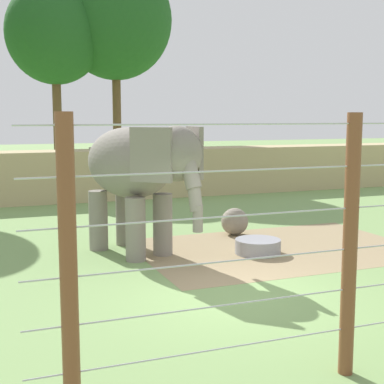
% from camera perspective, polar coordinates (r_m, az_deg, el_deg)
% --- Properties ---
extents(ground_plane, '(120.00, 120.00, 0.00)m').
position_cam_1_polar(ground_plane, '(10.58, 4.42, -10.43)').
color(ground_plane, '#759956').
extents(dirt_patch, '(6.87, 4.77, 0.01)m').
position_cam_1_polar(dirt_patch, '(14.28, 8.62, -5.69)').
color(dirt_patch, '#937F5B').
rests_on(dirt_patch, ground).
extents(embankment_wall, '(36.00, 1.80, 1.96)m').
position_cam_1_polar(embankment_wall, '(22.69, -9.91, 1.75)').
color(embankment_wall, tan).
rests_on(embankment_wall, ground).
extents(elephant, '(2.58, 3.93, 3.09)m').
position_cam_1_polar(elephant, '(13.27, -5.58, 2.30)').
color(elephant, gray).
rests_on(elephant, ground).
extents(enrichment_ball, '(0.76, 0.76, 0.76)m').
position_cam_1_polar(enrichment_ball, '(15.70, 4.36, -3.01)').
color(enrichment_ball, gray).
rests_on(enrichment_ball, ground).
extents(cable_fence, '(8.05, 0.19, 3.34)m').
position_cam_1_polar(cable_fence, '(7.34, 15.91, -5.26)').
color(cable_fence, brown).
rests_on(cable_fence, ground).
extents(water_tub, '(1.10, 1.10, 0.35)m').
position_cam_1_polar(water_tub, '(13.68, 6.72, -5.48)').
color(water_tub, gray).
rests_on(water_tub, ground).
extents(tree_far_left, '(5.81, 5.81, 11.24)m').
position_cam_1_polar(tree_far_left, '(30.32, -7.80, 16.89)').
color(tree_far_left, brown).
rests_on(tree_far_left, ground).
extents(tree_behind_wall, '(4.80, 4.80, 9.89)m').
position_cam_1_polar(tree_behind_wall, '(29.43, -13.77, 15.37)').
color(tree_behind_wall, brown).
rests_on(tree_behind_wall, ground).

